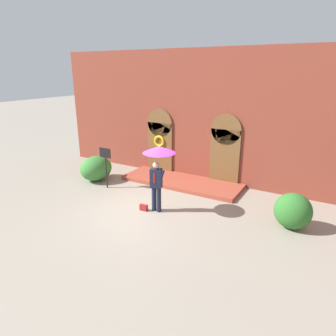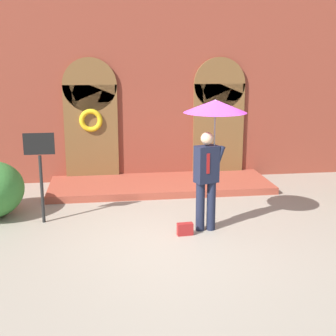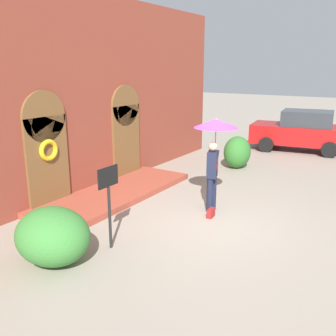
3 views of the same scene
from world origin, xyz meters
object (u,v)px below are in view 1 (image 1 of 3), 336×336
at_px(shrub_left, 96,168).
at_px(shrub_right, 293,211).
at_px(person_with_umbrella, 158,159).
at_px(sign_post, 106,161).
at_px(handbag, 144,208).

xyz_separation_m(shrub_left, shrub_right, (8.30, -0.22, 0.04)).
distance_m(person_with_umbrella, shrub_right, 4.54).
height_order(person_with_umbrella, shrub_left, person_with_umbrella).
height_order(sign_post, shrub_right, sign_post).
bearing_deg(handbag, shrub_right, 10.76).
height_order(handbag, shrub_left, shrub_left).
bearing_deg(person_with_umbrella, sign_post, 165.08).
xyz_separation_m(handbag, sign_post, (-2.55, 1.02, 1.05)).
height_order(person_with_umbrella, handbag, person_with_umbrella).
distance_m(person_with_umbrella, shrub_left, 4.52).
bearing_deg(handbag, shrub_left, 152.56).
bearing_deg(shrub_left, handbag, -22.86).
xyz_separation_m(person_with_umbrella, shrub_right, (4.20, 1.09, -1.33)).
distance_m(handbag, sign_post, 2.94).
distance_m(handbag, shrub_right, 4.90).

